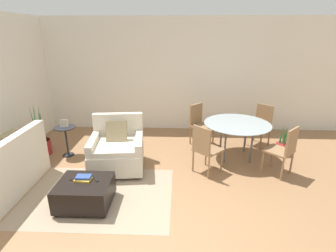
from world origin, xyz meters
name	(u,v)px	position (x,y,z in m)	size (l,w,h in m)	color
ground_plane	(132,231)	(0.00, 0.00, 0.00)	(20.00, 20.00, 0.00)	#936B47
wall_back	(156,75)	(0.00, 3.84, 1.38)	(12.00, 0.06, 2.75)	white
area_rug	(99,195)	(-0.65, 0.76, 0.00)	(2.26, 1.66, 0.01)	gray
armchair	(117,150)	(-0.54, 1.65, 0.36)	(1.03, 1.04, 0.95)	beige
ottoman	(85,192)	(-0.77, 0.52, 0.21)	(0.75, 0.65, 0.38)	black
book_stack	(83,178)	(-0.79, 0.57, 0.41)	(0.25, 0.17, 0.06)	gold
tv_remote_primary	(96,179)	(-0.61, 0.60, 0.39)	(0.12, 0.17, 0.01)	black
tv_remote_secondary	(75,177)	(-0.94, 0.62, 0.39)	(0.12, 0.16, 0.01)	black
potted_plant	(41,143)	(-2.24, 2.17, 0.25)	(0.36, 0.36, 1.09)	maroon
side_table	(66,136)	(-1.68, 2.11, 0.43)	(0.41, 0.41, 0.62)	black
picture_frame	(64,123)	(-1.68, 2.11, 0.70)	(0.15, 0.06, 0.16)	silver
dining_table	(237,126)	(1.71, 2.18, 0.66)	(1.28, 1.28, 0.72)	#99A8AD
dining_chair_near_left	(205,147)	(1.03, 1.50, 0.52)	(0.59, 0.59, 0.90)	#93704C
dining_chair_near_right	(284,148)	(2.39, 1.50, 0.52)	(0.59, 0.59, 0.90)	#93704C
dining_chair_far_left	(199,122)	(1.03, 2.86, 0.52)	(0.59, 0.59, 0.90)	#93704C
dining_chair_far_right	(261,122)	(2.39, 2.86, 0.52)	(0.59, 0.59, 0.90)	#93704C
potted_plant_small	(282,146)	(2.71, 2.34, 0.18)	(0.26, 0.26, 0.65)	maroon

